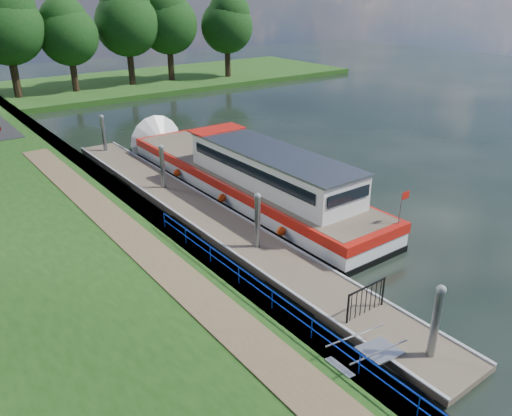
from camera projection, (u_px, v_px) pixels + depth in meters
ground at (415, 356)px, 16.12m from camera, size 160.00×160.00×0.00m
bank_edge at (142, 212)px, 25.57m from camera, size 1.10×90.00×0.78m
far_bank at (122, 84)px, 60.73m from camera, size 60.00×18.00×0.60m
footpath at (174, 274)px, 19.26m from camera, size 1.60×40.00×0.05m
blue_fence at (291, 309)px, 16.29m from camera, size 0.04×18.04×0.72m
pontoon at (205, 217)px, 25.58m from camera, size 2.50×30.00×0.56m
mooring_piles at (204, 197)px, 25.14m from camera, size 0.30×27.30×3.55m
gangway at (366, 356)px, 15.22m from camera, size 2.58×1.00×0.92m
gate_panel at (366, 296)px, 17.27m from camera, size 1.85×0.05×1.15m
barge at (239, 175)px, 28.70m from camera, size 4.36×21.15×4.78m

